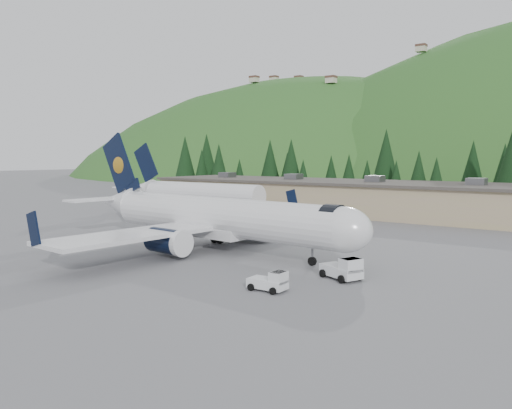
% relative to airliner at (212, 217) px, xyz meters
% --- Properties ---
extents(ground, '(600.00, 600.00, 0.00)m').
position_rel_airliner_xyz_m(ground, '(1.04, -0.08, -3.16)').
color(ground, slate).
extents(airliner, '(35.72, 33.52, 11.85)m').
position_rel_airliner_xyz_m(airliner, '(0.00, 0.00, 0.00)').
color(airliner, white).
rests_on(airliner, ground).
extents(second_airliner, '(27.50, 11.00, 10.05)m').
position_rel_airliner_xyz_m(second_airliner, '(-23.88, 21.92, 0.17)').
color(second_airliner, white).
rests_on(second_airliner, ground).
extents(baggage_tug_a, '(2.67, 1.67, 1.40)m').
position_rel_airliner_xyz_m(baggage_tug_a, '(13.36, -9.43, -2.53)').
color(baggage_tug_a, silver).
rests_on(baggage_tug_a, ground).
extents(baggage_tug_b, '(3.59, 2.88, 1.72)m').
position_rel_airliner_xyz_m(baggage_tug_b, '(15.98, -3.70, -2.39)').
color(baggage_tug_b, silver).
rests_on(baggage_tug_b, ground).
extents(terminal_building, '(71.00, 17.00, 6.10)m').
position_rel_airliner_xyz_m(terminal_building, '(-3.97, 37.92, -0.53)').
color(terminal_building, tan).
rests_on(terminal_building, ground).
extents(ramp_worker, '(0.63, 0.43, 1.69)m').
position_rel_airliner_xyz_m(ramp_worker, '(16.28, -3.56, -2.31)').
color(ramp_worker, '#FFBA00').
rests_on(ramp_worker, ground).
extents(tree_line, '(112.87, 19.45, 14.53)m').
position_rel_airliner_xyz_m(tree_line, '(0.74, 61.29, 4.68)').
color(tree_line, black).
rests_on(tree_line, ground).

